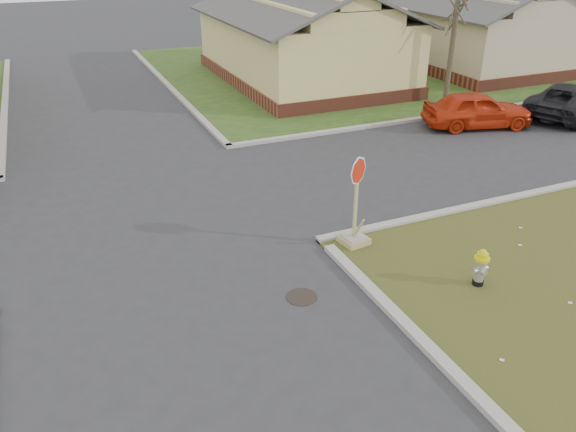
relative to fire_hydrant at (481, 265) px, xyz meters
name	(u,v)px	position (x,y,z in m)	size (l,w,h in m)	color
ground	(191,309)	(-5.78, 1.62, -0.52)	(120.00, 120.00, 0.00)	#2D2D2F
verge_far_right	(472,56)	(16.22, 19.62, -0.49)	(37.00, 19.00, 0.05)	#274819
curbs	(143,208)	(-5.78, 6.62, -0.52)	(80.00, 40.00, 0.12)	#9E9B8F
manhole	(302,297)	(-3.58, 1.12, -0.51)	(0.64, 0.64, 0.01)	black
side_house_yellow	(302,36)	(4.22, 18.12, 1.67)	(7.60, 11.60, 4.70)	brown
side_house_tan	(467,24)	(14.22, 18.12, 1.67)	(7.60, 11.60, 4.70)	brown
tree_mid_right	(451,53)	(8.22, 11.82, 1.63)	(0.22, 0.22, 4.20)	#433726
fire_hydrant	(481,265)	(0.00, 0.00, 0.00)	(0.32, 0.32, 0.85)	black
stop_sign	(354,225)	(-1.53, 2.60, 0.01)	(0.62, 0.61, 2.20)	#9D8555
red_sedan	(477,110)	(7.21, 8.67, 0.17)	(1.62, 4.03, 1.37)	red
dark_pickup	(569,100)	(11.57, 8.37, 0.15)	(2.20, 4.78, 1.33)	black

